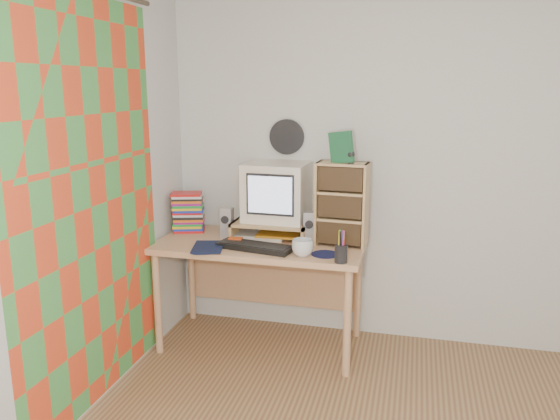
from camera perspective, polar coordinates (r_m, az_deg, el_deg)
The scene contains 20 objects.
back_wall at distance 3.83m, azimuth 14.49°, elevation 4.43°, with size 3.50×3.50×0.00m, color silver.
left_wall at distance 2.72m, azimuth -25.46°, elevation 0.21°, with size 3.50×3.50×0.00m, color silver.
curtain at distance 3.09m, azimuth -19.12°, elevation 0.27°, with size 2.20×2.20×0.00m, color red.
wall_disc at distance 3.89m, azimuth 0.71°, elevation 7.64°, with size 0.25×0.25×0.02m, color black.
desk at distance 3.81m, azimuth -1.80°, elevation -5.02°, with size 1.40×0.70×0.75m.
monitor_riser at distance 3.76m, azimuth -0.94°, elevation -1.60°, with size 0.52×0.30×0.12m.
crt_monitor at distance 3.76m, azimuth -0.40°, elevation 1.89°, with size 0.42×0.42×0.40m, color silver.
speaker_left at distance 3.80m, azimuth -5.56°, elevation -1.34°, with size 0.08×0.08×0.21m, color #A7A6AB.
speaker_right at distance 3.65m, azimuth 3.19°, elevation -1.85°, with size 0.08×0.08×0.22m, color #A7A6AB.
keyboard at distance 3.54m, azimuth -2.63°, elevation -3.86°, with size 0.50×0.17×0.03m, color black.
dvd_stack at distance 4.00m, azimuth -9.56°, elevation -0.08°, with size 0.21×0.15×0.30m, color brown, non-canonical shape.
cd_rack at distance 3.60m, azimuth 6.48°, elevation 0.61°, with size 0.33×0.18×0.55m, color tan.
mug at distance 3.39m, azimuth 2.36°, elevation -3.96°, with size 0.14×0.14×0.11m, color silver.
diary at distance 3.59m, azimuth -9.06°, elevation -3.68°, with size 0.24×0.18×0.05m, color #0D1633.
mousepad at distance 3.45m, azimuth 4.76°, elevation -4.63°, with size 0.18×0.18×0.00m, color #0F1532.
pen_cup at distance 3.28m, azimuth 6.41°, elevation -4.19°, with size 0.08×0.08×0.15m, color black, non-canonical shape.
papers at distance 3.82m, azimuth -1.20°, elevation -2.52°, with size 0.33×0.24×0.04m, color silver, non-canonical shape.
red_box at distance 3.66m, azimuth -4.66°, elevation -3.25°, with size 0.09×0.06×0.04m, color #D44916.
game_box at distance 3.52m, azimuth 6.43°, elevation 6.52°, with size 0.15×0.03×0.20m, color #1A5C36.
webcam at distance 3.50m, azimuth 7.43°, elevation 5.50°, with size 0.05×0.05×0.08m, color black, non-canonical shape.
Camera 1 is at (-0.03, -2.04, 1.79)m, focal length 35.00 mm.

